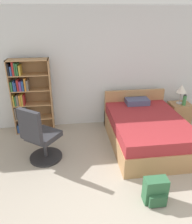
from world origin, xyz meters
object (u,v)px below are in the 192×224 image
object	(u,v)px
bed	(146,130)
backpack_green	(155,191)
table_lamp	(182,89)
bookshelf	(27,96)
nightstand	(179,113)
water_bottle	(184,100)
office_chair	(40,138)

from	to	relation	value
bed	backpack_green	distance (m)	1.55
table_lamp	bookshelf	bearing A→B (deg)	179.11
nightstand	water_bottle	world-z (taller)	water_bottle
bookshelf	backpack_green	distance (m)	3.14
table_lamp	backpack_green	xyz separation A→B (m)	(-1.44, -2.28, -0.67)
bookshelf	water_bottle	world-z (taller)	bookshelf
office_chair	bed	bearing A→B (deg)	9.31
table_lamp	office_chair	bearing A→B (deg)	-160.29
table_lamp	water_bottle	xyz separation A→B (m)	(0.05, -0.11, -0.22)
nightstand	backpack_green	world-z (taller)	nightstand
bookshelf	bed	distance (m)	2.57
water_bottle	backpack_green	distance (m)	2.67
bookshelf	water_bottle	distance (m)	3.51
nightstand	water_bottle	size ratio (longest dim) A/B	1.99
bed	table_lamp	xyz separation A→B (m)	(1.07, 0.78, 0.54)
nightstand	office_chair	bearing A→B (deg)	-160.60
nightstand	table_lamp	xyz separation A→B (m)	(-0.02, 0.01, 0.60)
bed	table_lamp	size ratio (longest dim) A/B	4.25
bookshelf	water_bottle	bearing A→B (deg)	-2.66
nightstand	table_lamp	bearing A→B (deg)	157.79
bookshelf	table_lamp	bearing A→B (deg)	-0.89
water_bottle	nightstand	bearing A→B (deg)	105.24
bed	nightstand	distance (m)	1.34
bed	backpack_green	world-z (taller)	bed
water_bottle	table_lamp	bearing A→B (deg)	115.31
nightstand	bed	bearing A→B (deg)	-145.04
bed	office_chair	distance (m)	2.06
office_chair	backpack_green	xyz separation A→B (m)	(1.66, -1.17, -0.28)
office_chair	water_bottle	size ratio (longest dim) A/B	4.20
bed	water_bottle	world-z (taller)	bed
bed	office_chair	xyz separation A→B (m)	(-2.02, -0.33, 0.16)
bookshelf	water_bottle	xyz separation A→B (m)	(3.50, -0.16, -0.21)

